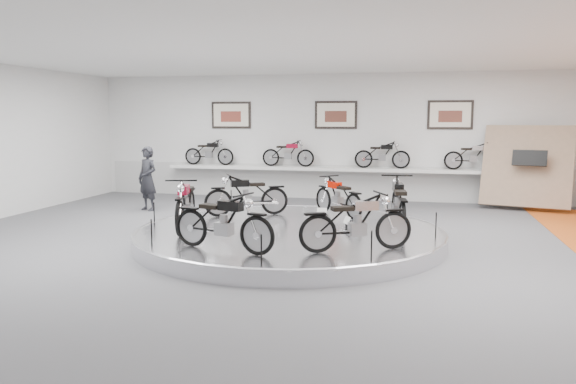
% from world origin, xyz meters
% --- Properties ---
extents(floor, '(16.00, 16.00, 0.00)m').
position_xyz_m(floor, '(0.00, 0.00, 0.00)').
color(floor, '#525255').
rests_on(floor, ground).
extents(ceiling, '(16.00, 16.00, 0.00)m').
position_xyz_m(ceiling, '(0.00, 0.00, 4.00)').
color(ceiling, white).
rests_on(ceiling, wall_back).
extents(wall_back, '(16.00, 0.00, 16.00)m').
position_xyz_m(wall_back, '(0.00, 7.00, 2.00)').
color(wall_back, silver).
rests_on(wall_back, floor).
extents(wall_front, '(16.00, 0.00, 16.00)m').
position_xyz_m(wall_front, '(0.00, -7.00, 2.00)').
color(wall_front, silver).
rests_on(wall_front, floor).
extents(dado_band, '(15.68, 0.04, 1.10)m').
position_xyz_m(dado_band, '(0.00, 6.98, 0.55)').
color(dado_band, '#BCBCBA').
rests_on(dado_band, floor).
extents(display_platform, '(6.40, 6.40, 0.30)m').
position_xyz_m(display_platform, '(0.00, 0.30, 0.15)').
color(display_platform, silver).
rests_on(display_platform, floor).
extents(platform_rim, '(6.40, 6.40, 0.10)m').
position_xyz_m(platform_rim, '(0.00, 0.30, 0.27)').
color(platform_rim, '#B2B2BA').
rests_on(platform_rim, display_platform).
extents(shelf, '(11.00, 0.55, 0.10)m').
position_xyz_m(shelf, '(0.00, 6.70, 1.00)').
color(shelf, silver).
rests_on(shelf, wall_back).
extents(poster_left, '(1.35, 0.06, 0.88)m').
position_xyz_m(poster_left, '(-3.50, 6.96, 2.70)').
color(poster_left, white).
rests_on(poster_left, wall_back).
extents(poster_center, '(1.35, 0.06, 0.88)m').
position_xyz_m(poster_center, '(0.00, 6.96, 2.70)').
color(poster_center, white).
rests_on(poster_center, wall_back).
extents(poster_right, '(1.35, 0.06, 0.88)m').
position_xyz_m(poster_right, '(3.50, 6.96, 2.70)').
color(poster_right, white).
rests_on(poster_right, wall_back).
extents(display_panel, '(2.56, 1.52, 2.30)m').
position_xyz_m(display_panel, '(5.60, 6.10, 1.25)').
color(display_panel, '#9A7B61').
rests_on(display_panel, floor).
extents(shelf_bike_a, '(1.22, 0.43, 0.73)m').
position_xyz_m(shelf_bike_a, '(-4.20, 6.70, 1.42)').
color(shelf_bike_a, black).
rests_on(shelf_bike_a, shelf).
extents(shelf_bike_b, '(1.22, 0.43, 0.73)m').
position_xyz_m(shelf_bike_b, '(-1.50, 6.70, 1.42)').
color(shelf_bike_b, maroon).
rests_on(shelf_bike_b, shelf).
extents(shelf_bike_c, '(1.22, 0.43, 0.73)m').
position_xyz_m(shelf_bike_c, '(1.50, 6.70, 1.42)').
color(shelf_bike_c, black).
rests_on(shelf_bike_c, shelf).
extents(shelf_bike_d, '(1.22, 0.43, 0.73)m').
position_xyz_m(shelf_bike_d, '(4.20, 6.70, 1.42)').
color(shelf_bike_d, silver).
rests_on(shelf_bike_d, shelf).
extents(bike_a, '(0.92, 1.98, 1.12)m').
position_xyz_m(bike_a, '(2.21, 0.64, 0.86)').
color(bike_a, black).
rests_on(bike_a, display_platform).
extents(bike_b, '(1.48, 1.55, 0.93)m').
position_xyz_m(bike_b, '(0.76, 2.12, 0.77)').
color(bike_b, '#BE0F00').
rests_on(bike_b, display_platform).
extents(bike_c, '(1.79, 1.31, 1.00)m').
position_xyz_m(bike_c, '(-1.35, 1.68, 0.80)').
color(bike_c, black).
rests_on(bike_c, display_platform).
extents(bike_d, '(1.09, 1.96, 1.09)m').
position_xyz_m(bike_d, '(-2.11, -0.16, 0.85)').
color(bike_d, maroon).
rests_on(bike_d, display_platform).
extents(bike_e, '(1.86, 1.09, 1.03)m').
position_xyz_m(bike_e, '(-0.70, -1.83, 0.82)').
color(bike_e, black).
rests_on(bike_e, display_platform).
extents(bike_f, '(1.83, 1.32, 1.02)m').
position_xyz_m(bike_f, '(1.56, -1.34, 0.81)').
color(bike_f, silver).
rests_on(bike_f, display_platform).
extents(visitor, '(0.78, 0.66, 1.81)m').
position_xyz_m(visitor, '(-4.84, 3.54, 0.90)').
color(visitor, black).
rests_on(visitor, floor).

